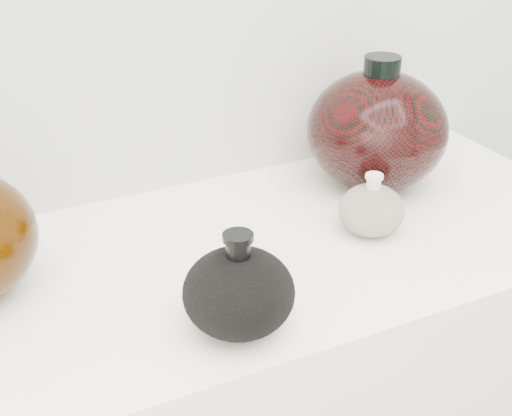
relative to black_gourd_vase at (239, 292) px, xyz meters
name	(u,v)px	position (x,y,z in m)	size (l,w,h in m)	color
black_gourd_vase	(239,292)	(0.00, 0.00, 0.00)	(0.17, 0.17, 0.14)	black
cream_gourd_vase	(372,210)	(0.28, 0.13, -0.01)	(0.13, 0.13, 0.10)	beige
right_round_pot	(377,130)	(0.38, 0.27, 0.05)	(0.31, 0.31, 0.23)	black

